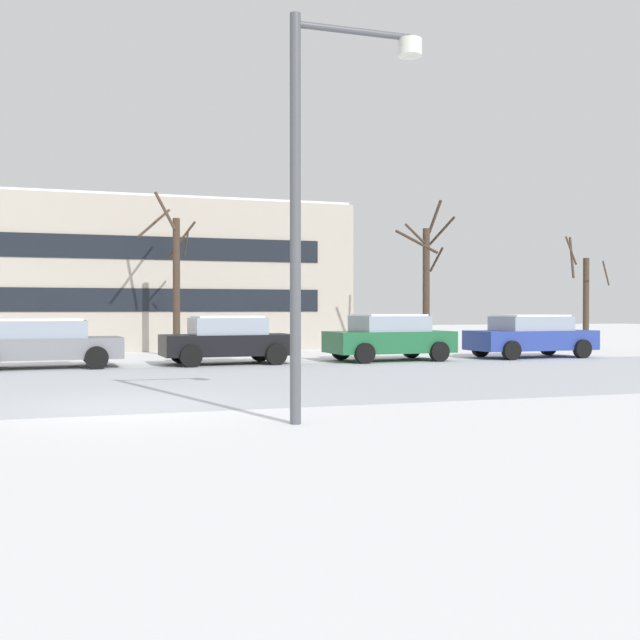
{
  "coord_description": "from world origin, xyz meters",
  "views": [
    {
      "loc": [
        -0.7,
        -13.1,
        1.66
      ],
      "look_at": [
        5.22,
        5.55,
        1.38
      ],
      "focal_mm": 42.04,
      "sensor_mm": 36.0,
      "label": 1
    }
  ],
  "objects": [
    {
      "name": "tree_far_mid",
      "position": [
        11.74,
        12.72,
        2.77
      ],
      "size": [
        2.22,
        2.2,
        5.81
      ],
      "color": "#423326",
      "rests_on": "ground"
    },
    {
      "name": "road_surface",
      "position": [
        0.0,
        3.82,
        0.0
      ],
      "size": [
        80.0,
        9.64,
        0.0
      ],
      "color": "#B7BCC4",
      "rests_on": "ground"
    },
    {
      "name": "tree_far_right",
      "position": [
        2.42,
        13.71,
        2.78
      ],
      "size": [
        2.11,
        2.13,
        5.81
      ],
      "color": "#423326",
      "rests_on": "ground"
    },
    {
      "name": "building_far_left",
      "position": [
        2.25,
        21.64,
        3.09
      ],
      "size": [
        15.97,
        10.01,
        6.18
      ],
      "color": "#B2A899",
      "rests_on": "ground"
    },
    {
      "name": "parked_car_gray",
      "position": [
        -1.79,
        9.41,
        0.72
      ],
      "size": [
        4.42,
        2.31,
        1.4
      ],
      "color": "slate",
      "rests_on": "ground"
    },
    {
      "name": "parked_car_blue",
      "position": [
        14.03,
        9.26,
        0.75
      ],
      "size": [
        4.46,
        2.22,
        1.48
      ],
      "color": "#283D93",
      "rests_on": "ground"
    },
    {
      "name": "ground_plane",
      "position": [
        0.0,
        0.0,
        0.0
      ],
      "size": [
        120.0,
        120.0,
        0.0
      ],
      "primitive_type": "plane",
      "color": "white"
    },
    {
      "name": "street_lamp",
      "position": [
        2.6,
        -2.7,
        3.63
      ],
      "size": [
        2.06,
        0.36,
        5.91
      ],
      "color": "#4C4F54",
      "rests_on": "ground"
    },
    {
      "name": "tree_far_left",
      "position": [
        18.56,
        12.35,
        2.13
      ],
      "size": [
        1.92,
        1.91,
        4.66
      ],
      "color": "#423326",
      "rests_on": "ground"
    },
    {
      "name": "parked_car_black",
      "position": [
        3.48,
        9.35,
        0.74
      ],
      "size": [
        4.0,
        2.13,
        1.47
      ],
      "color": "black",
      "rests_on": "ground"
    },
    {
      "name": "parked_car_green",
      "position": [
        8.76,
        9.27,
        0.77
      ],
      "size": [
        4.07,
        2.3,
        1.51
      ],
      "color": "#1E6038",
      "rests_on": "ground"
    }
  ]
}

